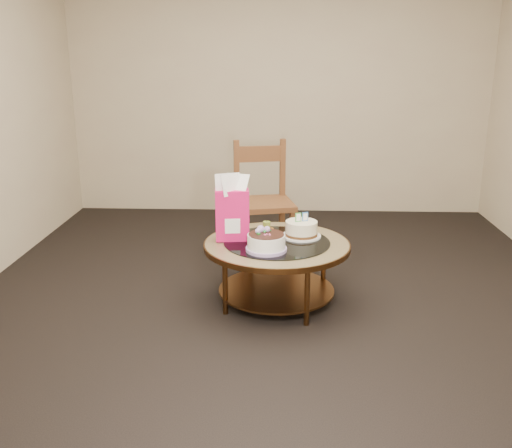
{
  "coord_description": "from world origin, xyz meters",
  "views": [
    {
      "loc": [
        0.01,
        -3.76,
        1.72
      ],
      "look_at": [
        -0.15,
        0.02,
        0.58
      ],
      "focal_mm": 40.0,
      "sensor_mm": 36.0,
      "label": 1
    }
  ],
  "objects_px": {
    "decorated_cake": "(266,243)",
    "cream_cake": "(301,229)",
    "dining_chair": "(263,201)",
    "gift_bag": "(232,208)",
    "coffee_table": "(277,253)"
  },
  "relations": [
    {
      "from": "decorated_cake",
      "to": "cream_cake",
      "type": "distance_m",
      "value": 0.39
    },
    {
      "from": "dining_chair",
      "to": "gift_bag",
      "type": "bearing_deg",
      "value": -114.87
    },
    {
      "from": "cream_cake",
      "to": "decorated_cake",
      "type": "bearing_deg",
      "value": -149.58
    },
    {
      "from": "coffee_table",
      "to": "decorated_cake",
      "type": "relative_size",
      "value": 3.72
    },
    {
      "from": "coffee_table",
      "to": "decorated_cake",
      "type": "xyz_separation_m",
      "value": [
        -0.07,
        -0.19,
        0.13
      ]
    },
    {
      "from": "decorated_cake",
      "to": "cream_cake",
      "type": "relative_size",
      "value": 0.97
    },
    {
      "from": "gift_bag",
      "to": "dining_chair",
      "type": "height_order",
      "value": "dining_chair"
    },
    {
      "from": "coffee_table",
      "to": "dining_chair",
      "type": "height_order",
      "value": "dining_chair"
    },
    {
      "from": "gift_bag",
      "to": "cream_cake",
      "type": "bearing_deg",
      "value": 2.27
    },
    {
      "from": "coffee_table",
      "to": "gift_bag",
      "type": "xyz_separation_m",
      "value": [
        -0.31,
        0.04,
        0.31
      ]
    },
    {
      "from": "coffee_table",
      "to": "cream_cake",
      "type": "distance_m",
      "value": 0.25
    },
    {
      "from": "dining_chair",
      "to": "coffee_table",
      "type": "bearing_deg",
      "value": -94.59
    },
    {
      "from": "cream_cake",
      "to": "gift_bag",
      "type": "xyz_separation_m",
      "value": [
        -0.49,
        -0.08,
        0.17
      ]
    },
    {
      "from": "coffee_table",
      "to": "cream_cake",
      "type": "relative_size",
      "value": 3.62
    },
    {
      "from": "gift_bag",
      "to": "decorated_cake",
      "type": "bearing_deg",
      "value": -50.1
    }
  ]
}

